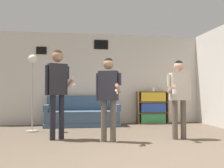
{
  "coord_description": "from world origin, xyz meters",
  "views": [
    {
      "loc": [
        -1.04,
        -3.16,
        0.94
      ],
      "look_at": [
        -0.27,
        2.15,
        1.12
      ],
      "focal_mm": 40.0,
      "sensor_mm": 36.0,
      "label": 1
    }
  ],
  "objects": [
    {
      "name": "wall_back",
      "position": [
        -0.0,
        4.32,
        1.35
      ],
      "size": [
        7.88,
        0.08,
        2.7
      ],
      "color": "beige",
      "rests_on": "ground_plane"
    },
    {
      "name": "ground_plane",
      "position": [
        0.0,
        0.0,
        0.0
      ],
      "size": [
        20.0,
        20.0,
        0.0
      ],
      "primitive_type": "plane",
      "color": "brown"
    },
    {
      "name": "drinking_cup",
      "position": [
        1.27,
        4.1,
        1.02
      ],
      "size": [
        0.08,
        0.08,
        0.12
      ],
      "color": "white",
      "rests_on": "bookshelf"
    },
    {
      "name": "person_player_foreground_center",
      "position": [
        -0.43,
        1.55,
        0.98
      ],
      "size": [
        0.47,
        0.55,
        1.6
      ],
      "color": "brown",
      "rests_on": "ground_plane"
    },
    {
      "name": "floor_lamp",
      "position": [
        -2.08,
        3.01,
        1.33
      ],
      "size": [
        0.28,
        0.28,
        1.85
      ],
      "color": "#ADA89E",
      "rests_on": "ground_plane"
    },
    {
      "name": "person_player_foreground_left",
      "position": [
        -1.41,
        1.91,
        1.12
      ],
      "size": [
        0.59,
        0.42,
        1.8
      ],
      "color": "black",
      "rests_on": "ground_plane"
    },
    {
      "name": "bookshelf",
      "position": [
        1.23,
        4.1,
        0.48
      ],
      "size": [
        0.92,
        0.3,
        0.97
      ],
      "color": "brown",
      "rests_on": "ground_plane"
    },
    {
      "name": "couch",
      "position": [
        -0.86,
        3.9,
        0.28
      ],
      "size": [
        2.06,
        0.8,
        0.84
      ],
      "color": "#3D5670",
      "rests_on": "ground_plane"
    },
    {
      "name": "person_watcher_holding_cup",
      "position": [
        1.02,
        1.62,
        0.97
      ],
      "size": [
        0.5,
        0.41,
        1.59
      ],
      "color": "brown",
      "rests_on": "ground_plane"
    }
  ]
}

